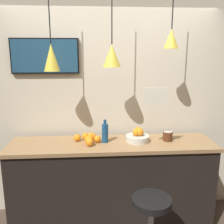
# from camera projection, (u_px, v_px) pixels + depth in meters

# --- Properties ---
(back_wall) EXTENTS (8.00, 0.06, 2.90)m
(back_wall) POSITION_uv_depth(u_px,v_px,m) (110.00, 98.00, 3.06)
(back_wall) COLOR beige
(back_wall) RESTS_ON ground_plane
(service_counter) EXTENTS (2.29, 0.57, 1.02)m
(service_counter) POSITION_uv_depth(u_px,v_px,m) (112.00, 184.00, 2.89)
(service_counter) COLOR black
(service_counter) RESTS_ON ground_plane
(bar_stool) EXTENTS (0.42, 0.42, 0.71)m
(bar_stool) POSITION_uv_depth(u_px,v_px,m) (151.00, 222.00, 2.30)
(bar_stool) COLOR #B7B7BC
(bar_stool) RESTS_ON ground_plane
(fruit_bowl) EXTENTS (0.26, 0.26, 0.15)m
(fruit_bowl) POSITION_uv_depth(u_px,v_px,m) (138.00, 136.00, 2.81)
(fruit_bowl) COLOR beige
(fruit_bowl) RESTS_ON service_counter
(orange_pile) EXTENTS (0.30, 0.30, 0.08)m
(orange_pile) POSITION_uv_depth(u_px,v_px,m) (89.00, 139.00, 2.79)
(orange_pile) COLOR orange
(orange_pile) RESTS_ON service_counter
(juice_bottle) EXTENTS (0.07, 0.07, 0.26)m
(juice_bottle) POSITION_uv_depth(u_px,v_px,m) (105.00, 133.00, 2.77)
(juice_bottle) COLOR navy
(juice_bottle) RESTS_ON service_counter
(spread_jar) EXTENTS (0.11, 0.11, 0.12)m
(spread_jar) POSITION_uv_depth(u_px,v_px,m) (168.00, 136.00, 2.83)
(spread_jar) COLOR #562D19
(spread_jar) RESTS_ON service_counter
(pendant_lamp_left) EXTENTS (0.16, 0.16, 1.00)m
(pendant_lamp_left) POSITION_uv_depth(u_px,v_px,m) (51.00, 57.00, 2.54)
(pendant_lamp_left) COLOR black
(pendant_lamp_middle) EXTENTS (0.19, 0.19, 0.96)m
(pendant_lamp_middle) POSITION_uv_depth(u_px,v_px,m) (112.00, 55.00, 2.58)
(pendant_lamp_middle) COLOR black
(pendant_lamp_right) EXTENTS (0.15, 0.15, 0.77)m
(pendant_lamp_right) POSITION_uv_depth(u_px,v_px,m) (171.00, 38.00, 2.58)
(pendant_lamp_right) COLOR black
(mounted_tv) EXTENTS (0.77, 0.04, 0.40)m
(mounted_tv) POSITION_uv_depth(u_px,v_px,m) (45.00, 56.00, 2.84)
(mounted_tv) COLOR black
(hanging_menu_board) EXTENTS (0.24, 0.01, 0.17)m
(hanging_menu_board) POSITION_uv_depth(u_px,v_px,m) (155.00, 96.00, 2.48)
(hanging_menu_board) COLOR white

